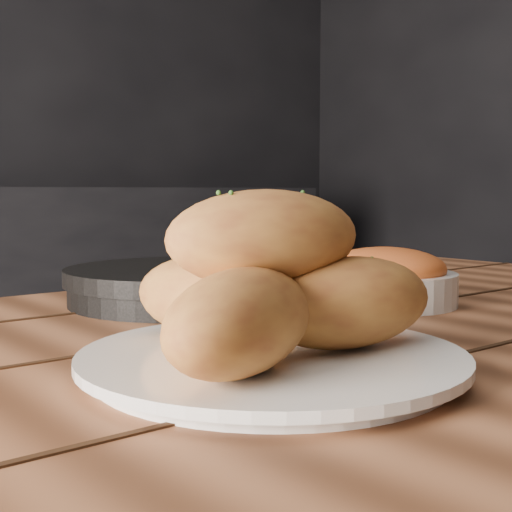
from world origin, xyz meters
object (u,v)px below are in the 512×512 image
at_px(skillet, 184,284).
at_px(bowl, 385,279).
at_px(bread_rolls, 270,289).
at_px(plate, 272,362).
at_px(table, 319,442).

bearing_deg(skillet, bowl, -42.25).
distance_m(skillet, bowl, 0.25).
relative_size(bread_rolls, bowl, 1.63).
relative_size(plate, skillet, 0.70).
bearing_deg(table, skillet, 81.45).
xyz_separation_m(bread_rolls, skillet, (0.15, 0.34, -0.04)).
bearing_deg(skillet, plate, -112.72).
relative_size(table, bowl, 9.05).
relative_size(table, skillet, 3.75).
distance_m(plate, bread_rolls, 0.06).
bearing_deg(bowl, skillet, 137.75).
bearing_deg(bowl, table, -152.14).
bearing_deg(bread_rolls, bowl, 27.45).
height_order(table, bowl, bowl).
height_order(bread_rolls, bowl, bread_rolls).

